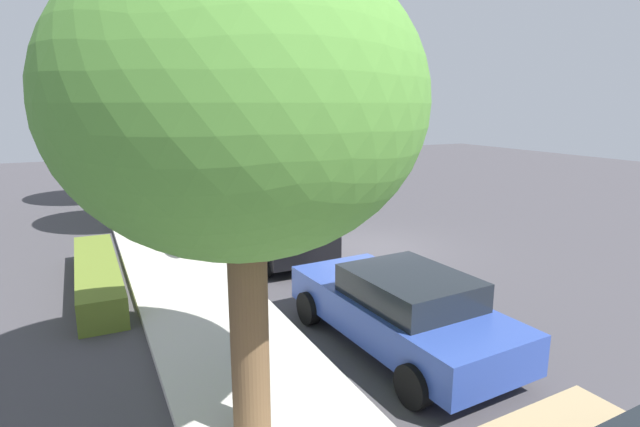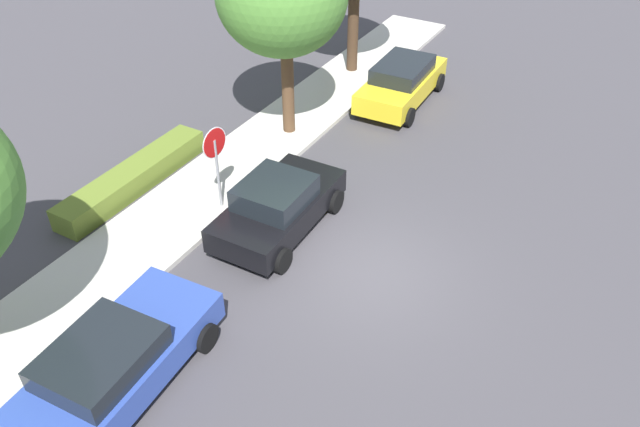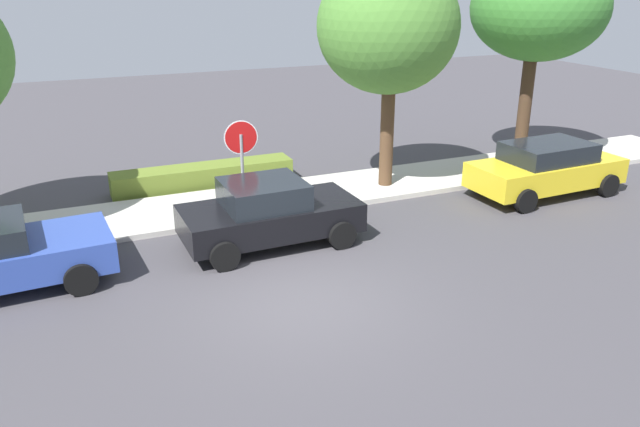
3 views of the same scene
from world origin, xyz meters
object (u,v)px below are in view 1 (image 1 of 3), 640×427
object	(u,v)px
parked_car_black	(278,232)
street_tree_near_corner	(152,94)
parked_car_yellow	(202,188)
stop_sign	(211,202)
parked_car_blue	(400,308)
street_tree_mid_block	(240,105)
street_tree_far	(121,88)

from	to	relation	value
parked_car_black	street_tree_near_corner	xyz separation A→B (m)	(4.28, 2.48, 3.73)
parked_car_yellow	street_tree_near_corner	size ratio (longest dim) A/B	0.70
stop_sign	street_tree_near_corner	bearing A→B (deg)	8.70
parked_car_blue	street_tree_near_corner	world-z (taller)	street_tree_near_corner
stop_sign	parked_car_black	distance (m)	2.06
parked_car_blue	street_tree_near_corner	xyz separation A→B (m)	(10.07, 2.51, 3.75)
parked_car_black	street_tree_mid_block	distance (m)	8.24
parked_car_black	street_tree_far	size ratio (longest dim) A/B	0.63
stop_sign	street_tree_far	xyz separation A→B (m)	(9.74, 1.13, 3.08)
street_tree_mid_block	street_tree_far	xyz separation A→B (m)	(16.55, -0.10, 0.65)
parked_car_blue	street_tree_far	distance (m)	16.29
parked_car_blue	street_tree_far	bearing A→B (deg)	10.87
street_tree_mid_block	street_tree_far	size ratio (longest dim) A/B	0.93
parked_car_yellow	street_tree_mid_block	bearing A→B (deg)	169.39
parked_car_black	street_tree_near_corner	distance (m)	6.19
stop_sign	parked_car_blue	world-z (taller)	stop_sign
parked_car_black	street_tree_near_corner	world-z (taller)	street_tree_near_corner
parked_car_blue	parked_car_yellow	distance (m)	13.98
stop_sign	parked_car_yellow	bearing A→B (deg)	-10.94
stop_sign	parked_car_black	bearing A→B (deg)	-88.36
street_tree_near_corner	street_tree_far	xyz separation A→B (m)	(5.42, 0.47, 0.34)
parked_car_yellow	street_tree_far	size ratio (longest dim) A/B	0.69
stop_sign	parked_car_blue	size ratio (longest dim) A/B	0.53
street_tree_near_corner	street_tree_mid_block	bearing A→B (deg)	177.10
parked_car_yellow	parked_car_blue	bearing A→B (deg)	-178.97
parked_car_yellow	parked_car_black	bearing A→B (deg)	-178.46
parked_car_black	parked_car_yellow	distance (m)	8.19
street_tree_near_corner	street_tree_far	distance (m)	5.45
street_tree_mid_block	parked_car_blue	bearing A→B (deg)	-70.86
parked_car_blue	street_tree_mid_block	xyz separation A→B (m)	(-1.07, 3.07, 3.43)
street_tree_far	parked_car_black	bearing A→B (deg)	-163.11
parked_car_yellow	street_tree_mid_block	size ratio (longest dim) A/B	0.74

